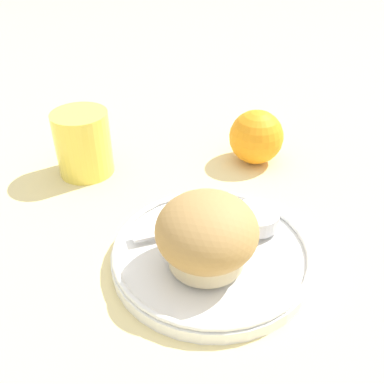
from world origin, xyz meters
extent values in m
plane|color=beige|center=(0.00, 0.00, 0.00)|extent=(3.00, 3.00, 0.00)
cylinder|color=white|center=(0.01, 0.00, 0.01)|extent=(0.21, 0.21, 0.01)
torus|color=white|center=(0.01, 0.00, 0.02)|extent=(0.21, 0.21, 0.01)
cylinder|color=beige|center=(0.00, -0.02, 0.04)|extent=(0.07, 0.07, 0.03)
ellipsoid|color=#A87F47|center=(0.00, -0.02, 0.06)|extent=(0.10, 0.10, 0.07)
cylinder|color=silver|center=(0.06, 0.03, 0.03)|extent=(0.05, 0.05, 0.02)
cylinder|color=silver|center=(0.06, 0.03, 0.04)|extent=(0.04, 0.04, 0.00)
sphere|color=#4C194C|center=(0.00, 0.05, 0.03)|extent=(0.01, 0.01, 0.01)
sphere|color=#4C194C|center=(0.01, 0.05, 0.03)|extent=(0.01, 0.01, 0.01)
cube|color=silver|center=(0.01, 0.04, 0.02)|extent=(0.17, 0.06, 0.00)
sphere|color=orange|center=(0.09, 0.20, 0.04)|extent=(0.08, 0.08, 0.08)
cylinder|color=#EAD14C|center=(-0.14, 0.19, 0.04)|extent=(0.07, 0.07, 0.09)
camera|label=1|loc=(-0.04, -0.33, 0.32)|focal=40.00mm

